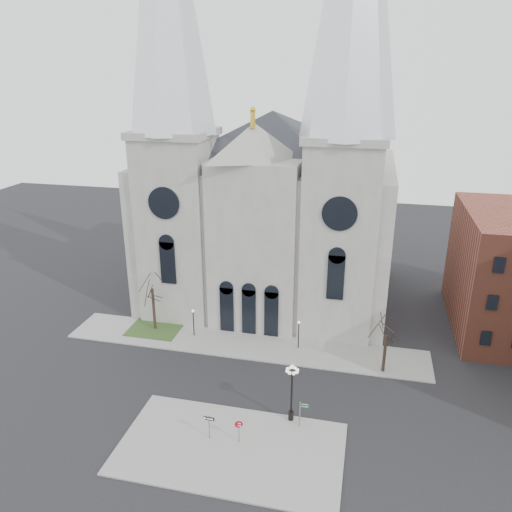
% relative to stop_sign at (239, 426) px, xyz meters
% --- Properties ---
extents(ground, '(160.00, 160.00, 0.00)m').
position_rel_stop_sign_xyz_m(ground, '(-3.51, 4.22, -1.71)').
color(ground, black).
rests_on(ground, ground).
extents(sidewalk_near, '(18.00, 10.00, 0.14)m').
position_rel_stop_sign_xyz_m(sidewalk_near, '(-0.51, -0.78, -1.64)').
color(sidewalk_near, gray).
rests_on(sidewalk_near, ground).
extents(sidewalk_far, '(40.00, 6.00, 0.14)m').
position_rel_stop_sign_xyz_m(sidewalk_far, '(-3.51, 15.22, -1.64)').
color(sidewalk_far, gray).
rests_on(sidewalk_far, ground).
extents(grass_patch, '(6.00, 5.00, 0.18)m').
position_rel_stop_sign_xyz_m(grass_patch, '(-14.51, 16.22, -1.62)').
color(grass_patch, '#2D451D').
rests_on(grass_patch, ground).
extents(cathedral, '(33.00, 26.66, 54.00)m').
position_rel_stop_sign_xyz_m(cathedral, '(-3.51, 27.08, 16.77)').
color(cathedral, gray).
rests_on(cathedral, ground).
extents(tree_left, '(3.20, 3.20, 7.50)m').
position_rel_stop_sign_xyz_m(tree_left, '(-14.51, 16.22, 3.87)').
color(tree_left, black).
rests_on(tree_left, ground).
extents(tree_right, '(3.20, 3.20, 6.00)m').
position_rel_stop_sign_xyz_m(tree_right, '(11.49, 13.22, 2.76)').
color(tree_right, black).
rests_on(tree_right, ground).
extents(ped_lamp_left, '(0.32, 0.32, 3.26)m').
position_rel_stop_sign_xyz_m(ped_lamp_left, '(-9.51, 15.72, 0.62)').
color(ped_lamp_left, black).
rests_on(ped_lamp_left, sidewalk_far).
extents(ped_lamp_right, '(0.32, 0.32, 3.26)m').
position_rel_stop_sign_xyz_m(ped_lamp_right, '(2.49, 15.72, 0.62)').
color(ped_lamp_right, black).
rests_on(ped_lamp_right, sidewalk_far).
extents(stop_sign, '(0.79, 0.08, 2.17)m').
position_rel_stop_sign_xyz_m(stop_sign, '(0.00, 0.00, 0.00)').
color(stop_sign, slate).
rests_on(stop_sign, sidewalk_near).
extents(globe_lamp, '(1.53, 1.53, 5.50)m').
position_rel_stop_sign_xyz_m(globe_lamp, '(3.66, 3.72, 1.88)').
color(globe_lamp, black).
rests_on(globe_lamp, sidewalk_near).
extents(one_way_sign, '(0.97, 0.09, 2.21)m').
position_rel_stop_sign_xyz_m(one_way_sign, '(-2.49, -0.08, -0.08)').
color(one_way_sign, slate).
rests_on(one_way_sign, sidewalk_near).
extents(street_name_sign, '(0.80, 0.10, 2.48)m').
position_rel_stop_sign_xyz_m(street_name_sign, '(4.60, 3.01, -0.12)').
color(street_name_sign, slate).
rests_on(street_name_sign, sidewalk_near).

